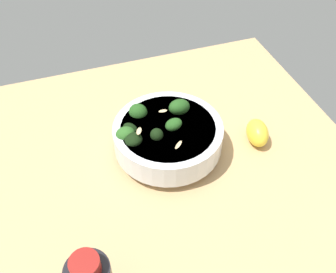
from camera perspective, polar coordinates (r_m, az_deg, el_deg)
The scene contains 3 objects.
ground_plane at distance 76.24cm, azimuth 1.70°, elevation -3.95°, with size 69.52×69.52×3.23cm, color tan.
bowl_of_broccoli at distance 73.17cm, azimuth -0.20°, elevation 0.20°, with size 20.90×20.83×9.97cm.
lemon_wedge at distance 78.36cm, azimuth 13.17°, elevation 0.56°, with size 6.49×4.17×4.79cm, color yellow.
Camera 1 is at (18.00, 46.07, 56.40)cm, focal length 40.90 mm.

